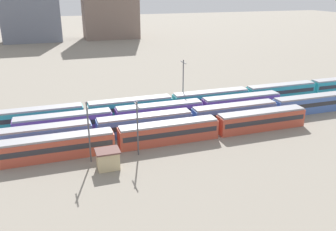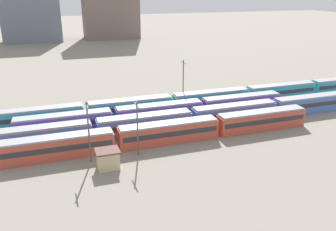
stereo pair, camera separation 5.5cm
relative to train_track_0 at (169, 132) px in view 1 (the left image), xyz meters
The scene contains 10 objects.
ground_plane 14.15m from the train_track_0, 146.20° to the left, with size 600.00×600.00×0.00m, color gray.
train_track_0 is the anchor object (origin of this frame).
train_track_1 16.77m from the train_track_0, 18.06° to the left, with size 93.60×3.06×3.75m.
train_track_2 10.52m from the train_track_0, 81.44° to the left, with size 55.80×3.06×3.75m.
train_track_3 22.07m from the train_track_0, 44.99° to the left, with size 93.60×3.06×3.75m.
catenary_pole_0 7.88m from the train_track_0, 153.41° to the right, with size 0.24×3.20×9.20m.
catenary_pole_1 21.37m from the train_track_0, 62.07° to the left, with size 0.24×3.20×10.75m.
catenary_pole_2 14.94m from the train_track_0, 167.11° to the right, with size 0.24×3.20×10.01m.
signal_hut 13.42m from the train_track_0, 152.50° to the right, with size 3.60×3.00×3.04m.
distant_building_1 142.27m from the train_track_0, 100.06° to the left, with size 27.83×15.15×33.75m, color slate.
Camera 1 is at (-7.10, -54.38, 26.04)m, focal length 37.67 mm.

